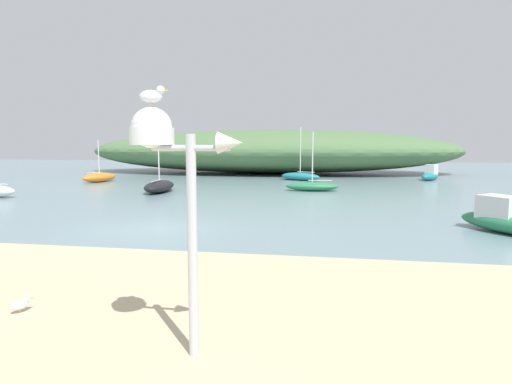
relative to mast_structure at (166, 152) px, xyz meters
name	(u,v)px	position (x,y,z in m)	size (l,w,h in m)	color
ground_plane	(156,228)	(-3.75, 8.34, -2.71)	(120.00, 120.00, 0.00)	gray
distant_hill	(268,151)	(-4.00, 37.55, -0.54)	(37.85, 14.35, 4.35)	#517547
mast_structure	(166,152)	(0.00, 0.00, 0.00)	(1.37, 0.53, 3.04)	silver
seagull_on_radar	(152,95)	(-0.15, 0.00, 0.67)	(0.36, 0.19, 0.25)	orange
sailboat_by_sandbar	(159,186)	(-7.93, 18.64, -2.36)	(1.64, 3.76, 3.88)	black
sailboat_east_reach	(312,186)	(1.08, 20.89, -2.42)	(3.26, 1.29, 3.61)	#287A4C
sailboat_near_shore	(99,177)	(-15.17, 24.40, -2.35)	(1.97, 3.20, 3.17)	orange
motorboat_outer_mooring	(430,175)	(10.21, 30.39, -2.26)	(2.20, 2.65, 1.26)	teal
sailboat_west_reach	(300,176)	(-0.13, 28.53, -2.38)	(3.62, 2.63, 4.23)	teal
motorboat_off_point	(506,219)	(7.62, 9.52, -2.28)	(2.84, 3.29, 1.17)	#287A4C
seagull_near_waterline	(20,304)	(-2.76, 0.80, -2.38)	(0.26, 0.33, 0.25)	orange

